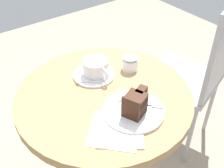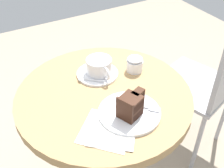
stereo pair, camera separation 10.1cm
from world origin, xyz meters
TOP-DOWN VIEW (x-y plane):
  - cafe_table at (0.00, 0.00)m, footprint 0.65×0.65m
  - saucer at (-0.11, 0.03)m, footprint 0.16×0.16m
  - coffee_cup at (-0.11, 0.04)m, footprint 0.14×0.10m
  - teaspoon at (-0.09, -0.02)m, footprint 0.08×0.08m
  - cake_plate at (0.14, 0.02)m, footprint 0.21×0.21m
  - cake_slice at (0.15, 0.02)m, footprint 0.08×0.11m
  - fork at (0.15, 0.07)m, footprint 0.13×0.12m
  - napkin at (0.17, -0.07)m, footprint 0.23×0.23m
  - cafe_chair at (-0.05, 0.66)m, footprint 0.48×0.48m
  - sugar_pot at (-0.07, 0.18)m, footprint 0.07×0.07m

SIDE VIEW (x-z plane):
  - cafe_chair at x=-0.05m, z-range 0.08..1.03m
  - cafe_table at x=0.00m, z-range 0.24..0.99m
  - napkin at x=0.17m, z-range 0.75..0.75m
  - saucer at x=-0.11m, z-range 0.75..0.76m
  - cake_plate at x=0.14m, z-range 0.75..0.76m
  - teaspoon at x=-0.09m, z-range 0.76..0.76m
  - fork at x=0.15m, z-range 0.76..0.77m
  - sugar_pot at x=-0.07m, z-range 0.75..0.81m
  - coffee_cup at x=-0.11m, z-range 0.76..0.82m
  - cake_slice at x=0.15m, z-range 0.76..0.84m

